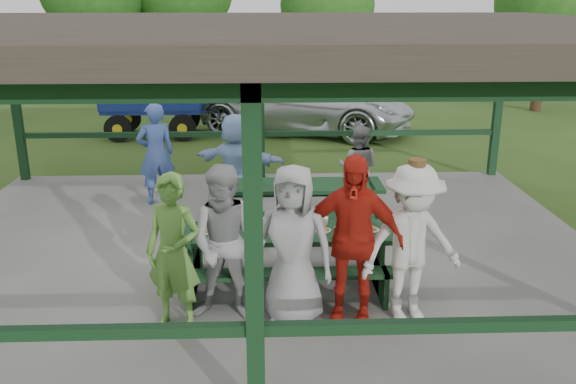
{
  "coord_description": "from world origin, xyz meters",
  "views": [
    {
      "loc": [
        0.11,
        -8.28,
        3.63
      ],
      "look_at": [
        0.4,
        -0.3,
        1.07
      ],
      "focal_mm": 38.0,
      "sensor_mm": 36.0,
      "label": 1
    }
  ],
  "objects_px": {
    "picnic_table_far": "(297,201)",
    "spectator_lblue": "(236,163)",
    "contestant_green": "(174,253)",
    "spectator_grey": "(358,168)",
    "picnic_table_near": "(286,251)",
    "contestant_white_fedora": "(412,244)",
    "spectator_blue": "(156,154)",
    "contestant_grey_left": "(228,244)",
    "pickup_truck": "(308,103)",
    "contestant_grey_mid": "(293,246)",
    "contestant_red": "(351,239)",
    "farm_trailer": "(154,113)"
  },
  "relations": [
    {
      "from": "farm_trailer",
      "to": "spectator_blue",
      "type": "bearing_deg",
      "value": -80.84
    },
    {
      "from": "picnic_table_far",
      "to": "spectator_lblue",
      "type": "bearing_deg",
      "value": 139.01
    },
    {
      "from": "spectator_blue",
      "to": "pickup_truck",
      "type": "distance_m",
      "value": 7.16
    },
    {
      "from": "spectator_blue",
      "to": "picnic_table_far",
      "type": "bearing_deg",
      "value": 128.2
    },
    {
      "from": "contestant_red",
      "to": "pickup_truck",
      "type": "height_order",
      "value": "contestant_red"
    },
    {
      "from": "contestant_grey_mid",
      "to": "contestant_white_fedora",
      "type": "height_order",
      "value": "contestant_white_fedora"
    },
    {
      "from": "contestant_grey_left",
      "to": "spectator_lblue",
      "type": "height_order",
      "value": "contestant_grey_left"
    },
    {
      "from": "contestant_white_fedora",
      "to": "farm_trailer",
      "type": "xyz_separation_m",
      "value": [
        -4.65,
        10.31,
        -0.4
      ]
    },
    {
      "from": "contestant_white_fedora",
      "to": "spectator_lblue",
      "type": "bearing_deg",
      "value": 106.93
    },
    {
      "from": "contestant_grey_left",
      "to": "contestant_grey_mid",
      "type": "xyz_separation_m",
      "value": [
        0.72,
        -0.1,
        0.01
      ]
    },
    {
      "from": "contestant_grey_left",
      "to": "spectator_lblue",
      "type": "xyz_separation_m",
      "value": [
        -0.07,
        3.65,
        -0.05
      ]
    },
    {
      "from": "contestant_white_fedora",
      "to": "picnic_table_far",
      "type": "bearing_deg",
      "value": 98.82
    },
    {
      "from": "contestant_green",
      "to": "pickup_truck",
      "type": "bearing_deg",
      "value": 98.26
    },
    {
      "from": "spectator_grey",
      "to": "farm_trailer",
      "type": "relative_size",
      "value": 0.41
    },
    {
      "from": "contestant_grey_mid",
      "to": "spectator_grey",
      "type": "xyz_separation_m",
      "value": [
        1.3,
        3.87,
        -0.19
      ]
    },
    {
      "from": "contestant_grey_left",
      "to": "spectator_lblue",
      "type": "bearing_deg",
      "value": 98.69
    },
    {
      "from": "picnic_table_near",
      "to": "spectator_grey",
      "type": "xyz_separation_m",
      "value": [
        1.35,
        2.98,
        0.26
      ]
    },
    {
      "from": "picnic_table_far",
      "to": "farm_trailer",
      "type": "bearing_deg",
      "value": 115.35
    },
    {
      "from": "picnic_table_far",
      "to": "contestant_grey_left",
      "type": "height_order",
      "value": "contestant_grey_left"
    },
    {
      "from": "contestant_green",
      "to": "contestant_grey_mid",
      "type": "bearing_deg",
      "value": 22.15
    },
    {
      "from": "contestant_green",
      "to": "contestant_red",
      "type": "xyz_separation_m",
      "value": [
        1.95,
        0.1,
        0.09
      ]
    },
    {
      "from": "picnic_table_near",
      "to": "contestant_white_fedora",
      "type": "relative_size",
      "value": 1.42
    },
    {
      "from": "contestant_green",
      "to": "spectator_grey",
      "type": "height_order",
      "value": "contestant_green"
    },
    {
      "from": "spectator_blue",
      "to": "spectator_grey",
      "type": "relative_size",
      "value": 1.23
    },
    {
      "from": "spectator_blue",
      "to": "pickup_truck",
      "type": "bearing_deg",
      "value": -137.44
    },
    {
      "from": "picnic_table_far",
      "to": "contestant_grey_left",
      "type": "xyz_separation_m",
      "value": [
        -0.92,
        -2.79,
        0.43
      ]
    },
    {
      "from": "contestant_red",
      "to": "spectator_lblue",
      "type": "relative_size",
      "value": 1.13
    },
    {
      "from": "contestant_red",
      "to": "contestant_white_fedora",
      "type": "height_order",
      "value": "contestant_red"
    },
    {
      "from": "contestant_green",
      "to": "spectator_blue",
      "type": "distance_m",
      "value": 4.46
    },
    {
      "from": "spectator_blue",
      "to": "spectator_grey",
      "type": "bearing_deg",
      "value": 151.34
    },
    {
      "from": "contestant_green",
      "to": "spectator_grey",
      "type": "bearing_deg",
      "value": 76.21
    },
    {
      "from": "spectator_lblue",
      "to": "farm_trailer",
      "type": "bearing_deg",
      "value": -47.82
    },
    {
      "from": "contestant_grey_left",
      "to": "contestant_grey_mid",
      "type": "distance_m",
      "value": 0.73
    },
    {
      "from": "spectator_lblue",
      "to": "farm_trailer",
      "type": "relative_size",
      "value": 0.48
    },
    {
      "from": "spectator_lblue",
      "to": "farm_trailer",
      "type": "xyz_separation_m",
      "value": [
        -2.54,
        6.58,
        -0.34
      ]
    },
    {
      "from": "contestant_white_fedora",
      "to": "pickup_truck",
      "type": "relative_size",
      "value": 0.32
    },
    {
      "from": "contestant_white_fedora",
      "to": "spectator_lblue",
      "type": "distance_m",
      "value": 4.28
    },
    {
      "from": "contestant_white_fedora",
      "to": "contestant_grey_left",
      "type": "bearing_deg",
      "value": 165.22
    },
    {
      "from": "contestant_grey_left",
      "to": "spectator_grey",
      "type": "distance_m",
      "value": 4.27
    },
    {
      "from": "contestant_white_fedora",
      "to": "contestant_grey_mid",
      "type": "bearing_deg",
      "value": 168.57
    },
    {
      "from": "contestant_green",
      "to": "spectator_lblue",
      "type": "bearing_deg",
      "value": 102.07
    },
    {
      "from": "picnic_table_near",
      "to": "spectator_blue",
      "type": "bearing_deg",
      "value": 122.59
    },
    {
      "from": "spectator_lblue",
      "to": "spectator_blue",
      "type": "relative_size",
      "value": 0.95
    },
    {
      "from": "contestant_red",
      "to": "contestant_white_fedora",
      "type": "xyz_separation_m",
      "value": [
        0.67,
        -0.02,
        -0.05
      ]
    },
    {
      "from": "picnic_table_far",
      "to": "contestant_green",
      "type": "bearing_deg",
      "value": -116.91
    },
    {
      "from": "contestant_grey_left",
      "to": "contestant_red",
      "type": "xyz_separation_m",
      "value": [
        1.37,
        -0.06,
        0.07
      ]
    },
    {
      "from": "contestant_white_fedora",
      "to": "pickup_truck",
      "type": "distance_m",
      "value": 10.73
    },
    {
      "from": "contestant_grey_left",
      "to": "spectator_grey",
      "type": "relative_size",
      "value": 1.24
    },
    {
      "from": "contestant_green",
      "to": "spectator_lblue",
      "type": "distance_m",
      "value": 3.84
    },
    {
      "from": "spectator_blue",
      "to": "spectator_grey",
      "type": "xyz_separation_m",
      "value": [
        3.52,
        -0.43,
        -0.17
      ]
    }
  ]
}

